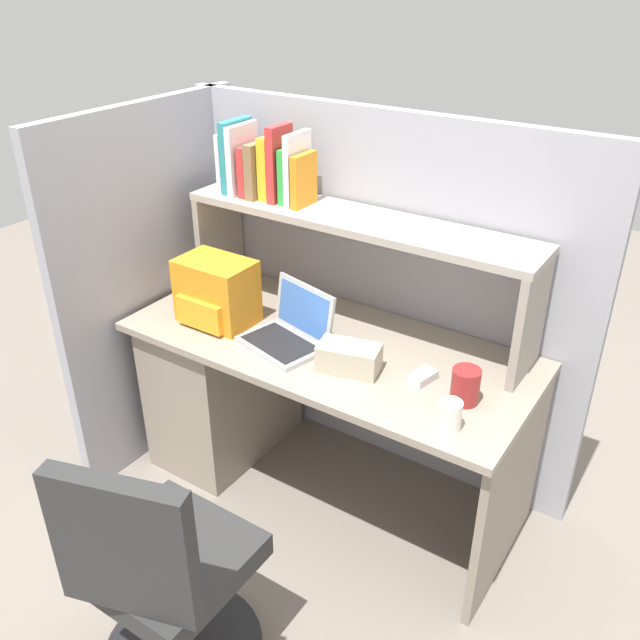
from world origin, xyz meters
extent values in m
plane|color=slate|center=(0.00, 0.00, 0.00)|extent=(8.00, 8.00, 0.00)
cube|color=gray|center=(0.00, 0.00, 0.71)|extent=(1.60, 0.70, 0.03)
cube|color=gray|center=(-0.55, 0.00, 0.35)|extent=(0.40, 0.64, 0.70)
cube|color=gray|center=(0.78, 0.00, 0.35)|extent=(0.03, 0.64, 0.70)
cube|color=#9E9EA8|center=(0.00, 0.38, 0.78)|extent=(1.84, 0.05, 1.55)
cube|color=#9E9EA8|center=(-0.85, -0.05, 0.78)|extent=(0.05, 1.06, 1.55)
cube|color=gray|center=(-0.70, 0.20, 0.94)|extent=(0.03, 0.28, 0.42)
cube|color=gray|center=(0.70, 0.20, 0.94)|extent=(0.03, 0.28, 0.42)
cube|color=#AAA093|center=(0.00, 0.20, 1.17)|extent=(1.44, 0.28, 0.03)
cube|color=white|center=(-0.61, 0.20, 1.30)|extent=(0.02, 0.16, 0.24)
cube|color=teal|center=(-0.57, 0.20, 1.33)|extent=(0.04, 0.17, 0.29)
cube|color=white|center=(-0.53, 0.19, 1.32)|extent=(0.03, 0.18, 0.28)
cube|color=red|center=(-0.49, 0.20, 1.28)|extent=(0.03, 0.16, 0.20)
cube|color=olive|center=(-0.45, 0.19, 1.29)|extent=(0.04, 0.16, 0.22)
cube|color=yellow|center=(-0.40, 0.20, 1.30)|extent=(0.04, 0.13, 0.25)
cube|color=red|center=(-0.35, 0.19, 1.33)|extent=(0.04, 0.13, 0.30)
cube|color=green|center=(-0.30, 0.20, 1.29)|extent=(0.03, 0.13, 0.22)
cube|color=white|center=(-0.27, 0.20, 1.32)|extent=(0.03, 0.16, 0.28)
cube|color=orange|center=(-0.23, 0.19, 1.28)|extent=(0.03, 0.14, 0.20)
cube|color=#B7BABF|center=(-0.13, -0.12, 0.74)|extent=(0.35, 0.29, 0.02)
cube|color=black|center=(-0.13, -0.13, 0.75)|extent=(0.31, 0.23, 0.00)
cube|color=#B7BABF|center=(-0.10, -0.01, 0.85)|extent=(0.31, 0.12, 0.20)
cube|color=#3F72CC|center=(-0.10, -0.02, 0.85)|extent=(0.27, 0.09, 0.17)
cube|color=orange|center=(-0.47, -0.09, 0.86)|extent=(0.30, 0.20, 0.26)
cube|color=#FFA123|center=(-0.47, -0.20, 0.80)|extent=(0.22, 0.04, 0.12)
cube|color=silver|center=(0.42, -0.04, 0.75)|extent=(0.08, 0.11, 0.03)
cylinder|color=white|center=(0.61, -0.24, 0.78)|extent=(0.08, 0.08, 0.10)
cube|color=#BFB299|center=(0.17, -0.12, 0.78)|extent=(0.24, 0.17, 0.10)
cylinder|color=maroon|center=(0.59, -0.07, 0.79)|extent=(0.10, 0.10, 0.12)
cylinder|color=#262628|center=(0.05, -0.94, 0.24)|extent=(0.05, 0.05, 0.41)
cube|color=#2D2D2D|center=(0.05, -0.94, 0.45)|extent=(0.44, 0.44, 0.08)
cube|color=#2D2D2D|center=(0.11, -1.13, 0.71)|extent=(0.40, 0.17, 0.44)
camera|label=1|loc=(1.21, -1.88, 2.05)|focal=37.85mm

